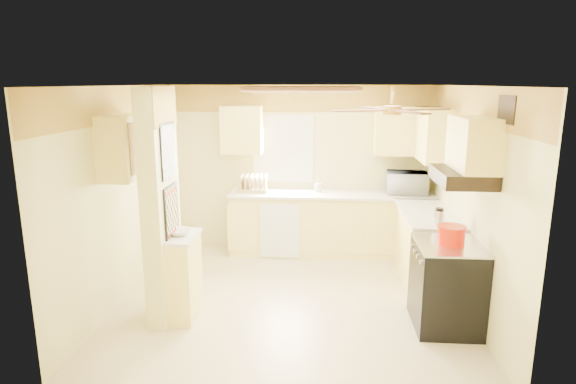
# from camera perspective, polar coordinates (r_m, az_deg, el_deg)

# --- Properties ---
(floor) EXTENTS (4.00, 4.00, 0.00)m
(floor) POSITION_cam_1_polar(r_m,az_deg,el_deg) (5.94, 0.39, -12.40)
(floor) COLOR #C9B68B
(floor) RESTS_ON ground
(ceiling) EXTENTS (4.00, 4.00, 0.00)m
(ceiling) POSITION_cam_1_polar(r_m,az_deg,el_deg) (5.37, 0.43, 12.48)
(ceiling) COLOR white
(ceiling) RESTS_ON wall_back
(wall_back) EXTENTS (4.00, 0.00, 4.00)m
(wall_back) POSITION_cam_1_polar(r_m,az_deg,el_deg) (7.38, 1.38, 2.83)
(wall_back) COLOR #E1D589
(wall_back) RESTS_ON floor
(wall_front) EXTENTS (4.00, 0.00, 4.00)m
(wall_front) POSITION_cam_1_polar(r_m,az_deg,el_deg) (3.71, -1.53, -7.43)
(wall_front) COLOR #E1D589
(wall_front) RESTS_ON floor
(wall_left) EXTENTS (0.00, 3.80, 3.80)m
(wall_left) POSITION_cam_1_polar(r_m,az_deg,el_deg) (5.99, -19.04, -0.24)
(wall_left) COLOR #E1D589
(wall_left) RESTS_ON floor
(wall_right) EXTENTS (0.00, 3.80, 3.80)m
(wall_right) POSITION_cam_1_polar(r_m,az_deg,el_deg) (5.75, 20.71, -0.89)
(wall_right) COLOR #E1D589
(wall_right) RESTS_ON floor
(wallpaper_border) EXTENTS (4.00, 0.02, 0.40)m
(wallpaper_border) POSITION_cam_1_polar(r_m,az_deg,el_deg) (7.25, 1.41, 11.00)
(wallpaper_border) COLOR #FFD04B
(wallpaper_border) RESTS_ON wall_back
(partition_column) EXTENTS (0.20, 0.70, 2.50)m
(partition_column) POSITION_cam_1_polar(r_m,az_deg,el_deg) (5.26, -14.84, -1.72)
(partition_column) COLOR #E1D589
(partition_column) RESTS_ON floor
(partition_ledge) EXTENTS (0.25, 0.55, 0.90)m
(partition_ledge) POSITION_cam_1_polar(r_m,az_deg,el_deg) (5.45, -12.13, -9.95)
(partition_ledge) COLOR #FFEA7C
(partition_ledge) RESTS_ON floor
(ledge_top) EXTENTS (0.28, 0.58, 0.04)m
(ledge_top) POSITION_cam_1_polar(r_m,az_deg,el_deg) (5.29, -12.37, -5.24)
(ledge_top) COLOR white
(ledge_top) RESTS_ON partition_ledge
(lower_cabinets_back) EXTENTS (3.00, 0.60, 0.90)m
(lower_cabinets_back) POSITION_cam_1_polar(r_m,az_deg,el_deg) (7.27, 5.18, -3.86)
(lower_cabinets_back) COLOR #FFEA7C
(lower_cabinets_back) RESTS_ON floor
(lower_cabinets_right) EXTENTS (0.60, 1.40, 0.90)m
(lower_cabinets_right) POSITION_cam_1_polar(r_m,az_deg,el_deg) (6.46, 16.09, -6.50)
(lower_cabinets_right) COLOR #FFEA7C
(lower_cabinets_right) RESTS_ON floor
(countertop_back) EXTENTS (3.04, 0.64, 0.04)m
(countertop_back) POSITION_cam_1_polar(r_m,az_deg,el_deg) (7.14, 5.25, -0.27)
(countertop_back) COLOR white
(countertop_back) RESTS_ON lower_cabinets_back
(countertop_right) EXTENTS (0.64, 1.44, 0.04)m
(countertop_right) POSITION_cam_1_polar(r_m,az_deg,el_deg) (6.32, 16.27, -2.48)
(countertop_right) COLOR white
(countertop_right) RESTS_ON lower_cabinets_right
(dishwasher_panel) EXTENTS (0.58, 0.02, 0.80)m
(dishwasher_panel) POSITION_cam_1_polar(r_m,az_deg,el_deg) (7.00, -0.96, -4.64)
(dishwasher_panel) COLOR white
(dishwasher_panel) RESTS_ON lower_cabinets_back
(window) EXTENTS (0.92, 0.02, 1.02)m
(window) POSITION_cam_1_polar(r_m,az_deg,el_deg) (7.34, -0.57, 5.15)
(window) COLOR white
(window) RESTS_ON wall_back
(upper_cab_back_left) EXTENTS (0.60, 0.35, 0.70)m
(upper_cab_back_left) POSITION_cam_1_polar(r_m,az_deg,el_deg) (7.22, -5.48, 7.36)
(upper_cab_back_left) COLOR #FFEA7C
(upper_cab_back_left) RESTS_ON wall_back
(upper_cab_back_right) EXTENTS (0.90, 0.35, 0.70)m
(upper_cab_back_right) POSITION_cam_1_polar(r_m,az_deg,el_deg) (7.22, 13.81, 7.05)
(upper_cab_back_right) COLOR #FFEA7C
(upper_cab_back_right) RESTS_ON wall_back
(upper_cab_right) EXTENTS (0.35, 1.00, 0.70)m
(upper_cab_right) POSITION_cam_1_polar(r_m,az_deg,el_deg) (6.81, 16.76, 6.54)
(upper_cab_right) COLOR #FFEA7C
(upper_cab_right) RESTS_ON wall_right
(upper_cab_left_wall) EXTENTS (0.35, 0.75, 0.70)m
(upper_cab_left_wall) POSITION_cam_1_polar(r_m,az_deg,el_deg) (5.60, -18.83, 5.14)
(upper_cab_left_wall) COLOR #FFEA7C
(upper_cab_left_wall) RESTS_ON wall_left
(upper_cab_over_stove) EXTENTS (0.35, 0.76, 0.52)m
(upper_cab_over_stove) POSITION_cam_1_polar(r_m,az_deg,el_deg) (5.07, 21.15, 5.36)
(upper_cab_over_stove) COLOR #FFEA7C
(upper_cab_over_stove) RESTS_ON wall_right
(stove) EXTENTS (0.68, 0.77, 0.92)m
(stove) POSITION_cam_1_polar(r_m,az_deg,el_deg) (5.40, 18.26, -10.41)
(stove) COLOR black
(stove) RESTS_ON floor
(range_hood) EXTENTS (0.50, 0.76, 0.14)m
(range_hood) POSITION_cam_1_polar(r_m,az_deg,el_deg) (5.09, 19.94, 1.72)
(range_hood) COLOR black
(range_hood) RESTS_ON upper_cab_over_stove
(poster_menu) EXTENTS (0.02, 0.42, 0.57)m
(poster_menu) POSITION_cam_1_polar(r_m,az_deg,el_deg) (5.11, -14.03, 4.77)
(poster_menu) COLOR black
(poster_menu) RESTS_ON partition_column
(poster_nashville) EXTENTS (0.02, 0.42, 0.57)m
(poster_nashville) POSITION_cam_1_polar(r_m,az_deg,el_deg) (5.24, -13.65, -2.28)
(poster_nashville) COLOR black
(poster_nashville) RESTS_ON partition_column
(ceiling_light_panel) EXTENTS (1.35, 0.95, 0.06)m
(ceiling_light_panel) POSITION_cam_1_polar(r_m,az_deg,el_deg) (5.87, 1.75, 12.08)
(ceiling_light_panel) COLOR brown
(ceiling_light_panel) RESTS_ON ceiling
(ceiling_fan) EXTENTS (1.15, 1.15, 0.26)m
(ceiling_fan) POSITION_cam_1_polar(r_m,az_deg,el_deg) (4.71, 12.25, 9.54)
(ceiling_fan) COLOR gold
(ceiling_fan) RESTS_ON ceiling
(vent_grate) EXTENTS (0.02, 0.40, 0.25)m
(vent_grate) POSITION_cam_1_polar(r_m,az_deg,el_deg) (4.75, 24.52, 8.88)
(vent_grate) COLOR black
(vent_grate) RESTS_ON wall_right
(microwave) EXTENTS (0.61, 0.43, 0.32)m
(microwave) POSITION_cam_1_polar(r_m,az_deg,el_deg) (7.25, 13.92, 1.07)
(microwave) COLOR white
(microwave) RESTS_ON countertop_back
(bowl) EXTENTS (0.27, 0.27, 0.06)m
(bowl) POSITION_cam_1_polar(r_m,az_deg,el_deg) (5.30, -12.75, -4.65)
(bowl) COLOR white
(bowl) RESTS_ON ledge_top
(dutch_oven) EXTENTS (0.29, 0.29, 0.19)m
(dutch_oven) POSITION_cam_1_polar(r_m,az_deg,el_deg) (5.21, 18.80, -4.84)
(dutch_oven) COLOR red
(dutch_oven) RESTS_ON stove
(kettle) EXTENTS (0.13, 0.13, 0.20)m
(kettle) POSITION_cam_1_polar(r_m,az_deg,el_deg) (5.77, 17.48, -2.85)
(kettle) COLOR silver
(kettle) RESTS_ON countertop_right
(dish_rack) EXTENTS (0.42, 0.31, 0.24)m
(dish_rack) POSITION_cam_1_polar(r_m,az_deg,el_deg) (7.23, -4.11, 0.80)
(dish_rack) COLOR tan
(dish_rack) RESTS_ON countertop_back
(utensil_crock) EXTENTS (0.09, 0.09, 0.19)m
(utensil_crock) POSITION_cam_1_polar(r_m,az_deg,el_deg) (7.19, 3.57, 0.53)
(utensil_crock) COLOR white
(utensil_crock) RESTS_ON countertop_back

